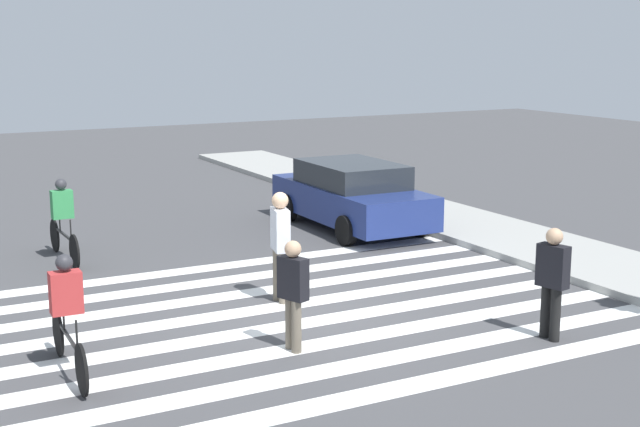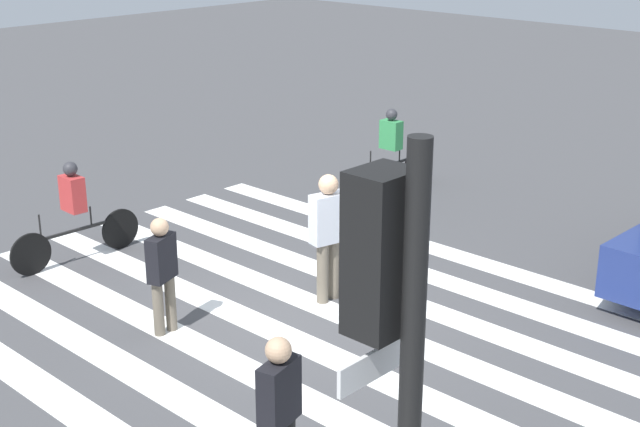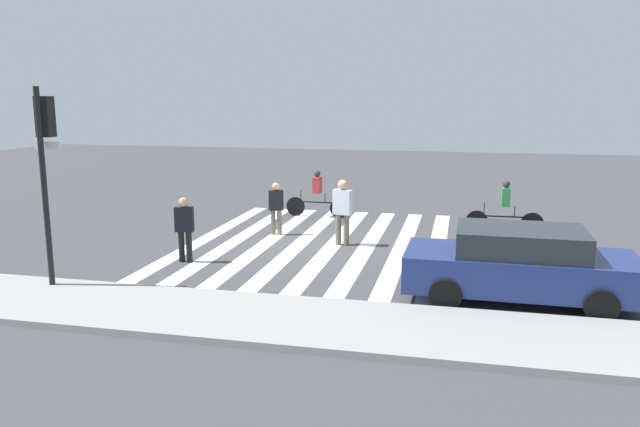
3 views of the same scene
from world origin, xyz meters
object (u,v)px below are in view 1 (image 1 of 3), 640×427
object	(u,v)px
pedestrian_child_with_backpack	(280,240)
cyclist_far_lane	(67,311)
car_parked_dark_suv	(352,195)
pedestrian_adult_yellow_jacket	(293,289)
pedestrian_adult_tall_backpack	(552,277)
cyclist_near_curb	(63,217)

from	to	relation	value
pedestrian_child_with_backpack	cyclist_far_lane	xyz separation A→B (m)	(1.62, -3.82, -0.18)
cyclist_far_lane	car_parked_dark_suv	xyz separation A→B (m)	(-6.04, 7.74, -0.09)
pedestrian_child_with_backpack	pedestrian_adult_yellow_jacket	bearing A→B (deg)	171.92
pedestrian_adult_yellow_jacket	car_parked_dark_suv	distance (m)	8.15
cyclist_far_lane	car_parked_dark_suv	bearing A→B (deg)	129.78
pedestrian_adult_tall_backpack	cyclist_near_curb	distance (m)	9.55
pedestrian_child_with_backpack	car_parked_dark_suv	xyz separation A→B (m)	(-4.41, 3.91, -0.26)
pedestrian_child_with_backpack	cyclist_near_curb	bearing A→B (deg)	42.73
pedestrian_child_with_backpack	cyclist_far_lane	bearing A→B (deg)	126.29
cyclist_far_lane	car_parked_dark_suv	distance (m)	9.81
pedestrian_adult_tall_backpack	cyclist_far_lane	distance (m)	6.74
pedestrian_adult_tall_backpack	cyclist_far_lane	bearing A→B (deg)	60.84
cyclist_near_curb	car_parked_dark_suv	distance (m)	6.46
cyclist_far_lane	cyclist_near_curb	world-z (taller)	cyclist_near_curb
pedestrian_adult_yellow_jacket	pedestrian_child_with_backpack	world-z (taller)	pedestrian_child_with_backpack
cyclist_far_lane	pedestrian_adult_yellow_jacket	bearing A→B (deg)	80.95
pedestrian_adult_yellow_jacket	pedestrian_adult_tall_backpack	distance (m)	3.74
pedestrian_adult_yellow_jacket	pedestrian_child_with_backpack	bearing A→B (deg)	138.68
pedestrian_adult_tall_backpack	car_parked_dark_suv	world-z (taller)	pedestrian_adult_tall_backpack
pedestrian_adult_yellow_jacket	pedestrian_child_with_backpack	distance (m)	2.36
pedestrian_child_with_backpack	car_parked_dark_suv	bearing A→B (deg)	-28.26
pedestrian_adult_yellow_jacket	cyclist_far_lane	size ratio (longest dim) A/B	0.71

